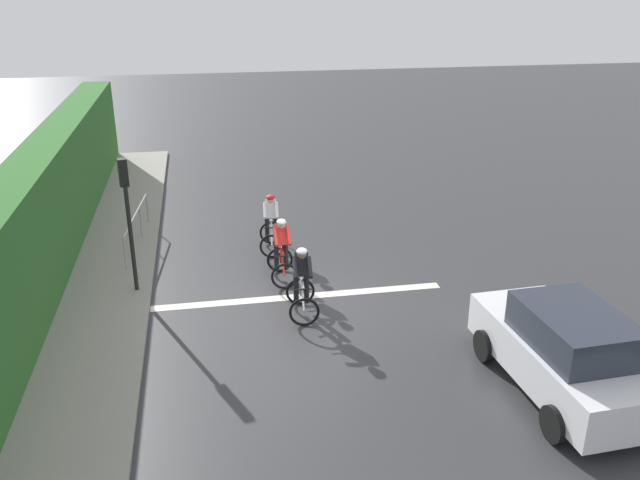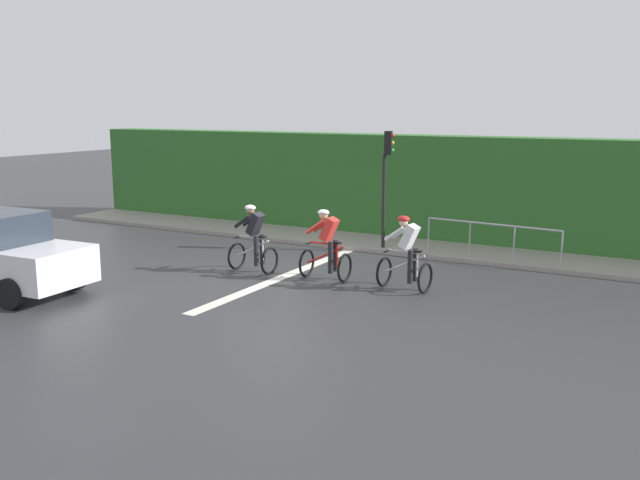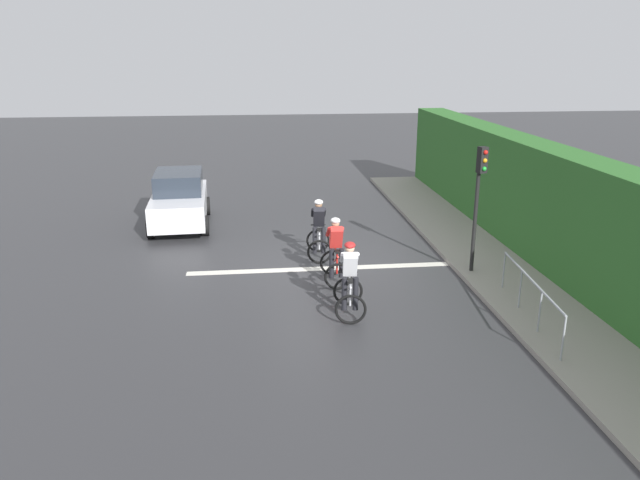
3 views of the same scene
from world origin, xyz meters
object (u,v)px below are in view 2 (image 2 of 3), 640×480
(cyclist_lead, at_px, (406,255))
(cyclist_mid, at_px, (254,240))
(traffic_light_near_crossing, at_px, (386,172))
(cyclist_second, at_px, (327,246))
(pedestrian_railing_kerbside, at_px, (492,232))

(cyclist_lead, height_order, cyclist_mid, same)
(traffic_light_near_crossing, bearing_deg, cyclist_second, 1.59)
(cyclist_second, relative_size, pedestrian_railing_kerbside, 0.46)
(cyclist_lead, distance_m, traffic_light_near_crossing, 4.35)
(cyclist_mid, distance_m, pedestrian_railing_kerbside, 6.17)
(cyclist_mid, xyz_separation_m, pedestrian_railing_kerbside, (-3.94, 4.75, -0.00))
(cyclist_lead, distance_m, pedestrian_railing_kerbside, 3.80)
(cyclist_lead, height_order, traffic_light_near_crossing, traffic_light_near_crossing)
(traffic_light_near_crossing, xyz_separation_m, pedestrian_railing_kerbside, (-0.15, 2.94, -1.43))
(cyclist_lead, distance_m, cyclist_second, 1.97)
(cyclist_mid, distance_m, traffic_light_near_crossing, 4.44)
(cyclist_lead, relative_size, cyclist_second, 1.00)
(cyclist_mid, bearing_deg, cyclist_second, 96.25)
(cyclist_second, bearing_deg, cyclist_lead, 91.02)
(cyclist_second, bearing_deg, pedestrian_railing_kerbside, 142.71)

